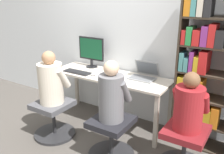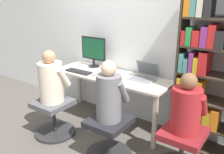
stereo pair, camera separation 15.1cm
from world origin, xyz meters
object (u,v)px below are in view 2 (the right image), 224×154
Objects in this scene: office_chair_right at (109,136)px; person_at_monitor at (51,80)px; desktop_monitor at (93,51)px; laptop at (144,75)px; person_at_laptop at (109,94)px; keyboard at (79,71)px; office_chair_left at (54,116)px; office_chair_side at (182,149)px; bookshelf at (201,75)px; person_near_shelf at (186,107)px.

person_at_monitor is at bearing -178.74° from office_chair_right.
laptop is at bearing -3.12° from desktop_monitor.
person_at_laptop reaches higher than laptop.
desktop_monitor is 0.68× the size of person_at_monitor.
keyboard is 0.75m from office_chair_left.
person_at_monitor reaches higher than keyboard.
person_at_monitor reaches higher than laptop.
office_chair_left is 1.00× the size of office_chair_side.
desktop_monitor reaches higher than person_at_monitor.
desktop_monitor is 1.18m from office_chair_left.
desktop_monitor is at bearing 159.89° from office_chair_side.
desktop_monitor reaches higher than laptop.
laptop is 0.98m from keyboard.
desktop_monitor is 0.24× the size of bookshelf.
laptop is 0.50× the size of person_at_laptop.
desktop_monitor is at bearing 91.25° from person_at_monitor.
person_near_shelf reaches higher than laptop.
office_chair_side is (1.74, -0.64, -0.75)m from desktop_monitor.
office_chair_side is at bearing -20.11° from desktop_monitor.
keyboard is at bearing 91.91° from office_chair_left.
laptop is 0.83m from person_at_laptop.
person_near_shelf is at bearing 17.50° from person_at_laptop.
office_chair_side is (0.03, -0.55, -0.69)m from bookshelf.
laptop is 1.25m from person_at_monitor.
desktop_monitor is 1.86m from person_near_shelf.
bookshelf reaches higher than keyboard.
person_near_shelf is (0.03, -0.55, -0.19)m from bookshelf.
person_near_shelf is (0.00, 0.00, 0.50)m from office_chair_side.
person_at_monitor is 0.99× the size of person_at_laptop.
person_at_monitor is at bearing -178.39° from person_at_laptop.
office_chair_right is 1.06m from person_at_monitor.
person_near_shelf is at bearing 9.18° from person_at_monitor.
person_at_monitor is 1.09× the size of person_near_shelf.
desktop_monitor is 1.49m from office_chair_right.
office_chair_left is 0.53m from person_at_monitor.
office_chair_right is 0.80× the size of person_at_laptop.
desktop_monitor is 0.85× the size of office_chair_right.
office_chair_side is at bearing 17.18° from person_at_laptop.
person_near_shelf is at bearing -8.99° from keyboard.
person_at_laptop reaches higher than person_at_monitor.
office_chair_right is (0.92, 0.03, 0.00)m from office_chair_left.
laptop is at bearing 90.09° from person_at_laptop.
office_chair_right is 0.54m from person_at_laptop.
desktop_monitor is at bearing 176.88° from laptop.
office_chair_right is at bearing -90.00° from person_at_laptop.
office_chair_left is at bearing -178.04° from person_at_laptop.
keyboard is at bearing -89.81° from desktop_monitor.
laptop is 0.50× the size of person_at_monitor.
desktop_monitor is 1.99m from office_chair_side.
person_at_laptop is at bearing -133.69° from bookshelf.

